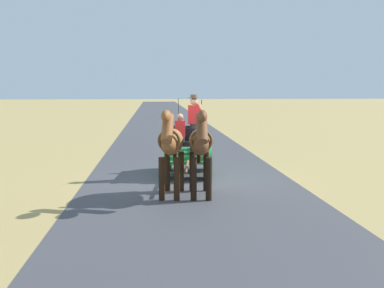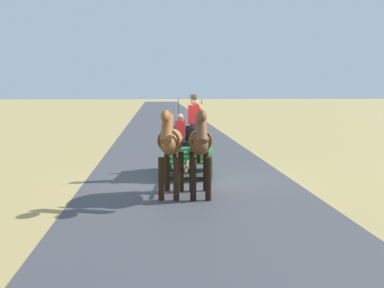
% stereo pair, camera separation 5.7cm
% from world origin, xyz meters
% --- Properties ---
extents(ground_plane, '(200.00, 200.00, 0.00)m').
position_xyz_m(ground_plane, '(0.00, 0.00, 0.00)').
color(ground_plane, tan).
extents(road_surface, '(6.07, 160.00, 0.01)m').
position_xyz_m(road_surface, '(0.00, 0.00, 0.00)').
color(road_surface, '#424247').
rests_on(road_surface, ground).
extents(horse_drawn_carriage, '(1.64, 4.52, 2.50)m').
position_xyz_m(horse_drawn_carriage, '(-0.06, -0.86, 0.82)').
color(horse_drawn_carriage, '#1E7233').
rests_on(horse_drawn_carriage, ground).
extents(horse_near_side, '(0.64, 2.13, 2.21)m').
position_xyz_m(horse_near_side, '(-0.12, 2.19, 1.32)').
color(horse_near_side, brown).
rests_on(horse_near_side, ground).
extents(horse_off_side, '(0.79, 2.15, 2.21)m').
position_xyz_m(horse_off_side, '(0.60, 2.11, 1.32)').
color(horse_off_side, brown).
rests_on(horse_off_side, ground).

